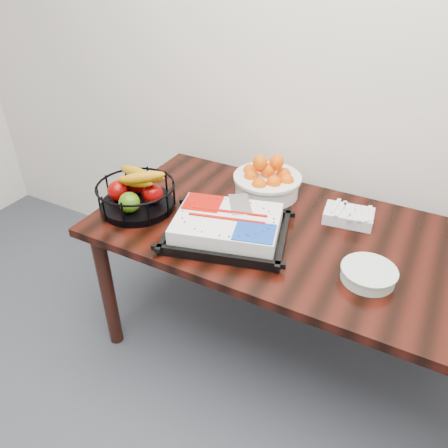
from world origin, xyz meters
The scene contains 6 objects.
table centered at (0.00, 2.00, 0.66)m, with size 1.80×0.90×0.75m.
cake_tray centered at (-0.25, 1.84, 0.80)m, with size 0.58×0.51×0.10m.
tangerine_bowl centered at (-0.25, 2.25, 0.84)m, with size 0.33×0.33×0.21m.
fruit_basket centered at (-0.73, 1.84, 0.83)m, with size 0.37×0.37×0.19m.
plate_stack centered at (0.34, 1.83, 0.78)m, with size 0.21×0.21×0.05m.
fork_bag centered at (0.17, 2.20, 0.78)m, with size 0.23×0.17×0.06m.
Camera 1 is at (0.46, 0.48, 1.85)m, focal length 35.00 mm.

